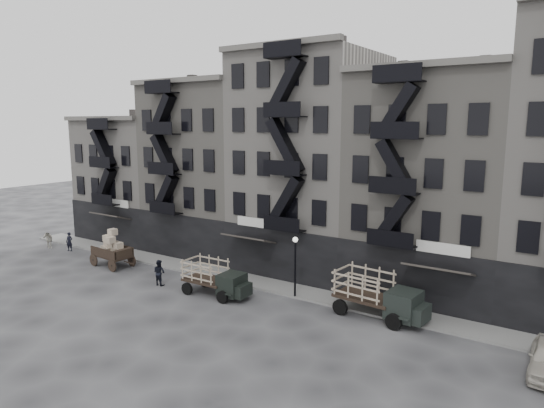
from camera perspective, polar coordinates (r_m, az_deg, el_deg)
The scene contains 13 objects.
ground at distance 33.22m, azimuth -4.19°, elevation -11.29°, with size 140.00×140.00×0.00m, color #38383A.
sidewalk at distance 36.04m, azimuth -0.48°, elevation -9.43°, with size 55.00×2.50×0.15m, color slate.
building_west at distance 52.36m, azimuth -15.02°, elevation 2.88°, with size 10.00×11.35×13.20m.
building_midwest at distance 45.19m, azimuth -6.67°, elevation 4.04°, with size 10.00×11.35×16.20m.
building_center at distance 39.38m, azimuth 4.50°, elevation 4.72°, with size 10.00×11.35×18.20m.
building_mideast at distance 35.71m, azimuth 18.62°, elevation 2.14°, with size 10.00×11.35×16.20m.
lamp_post at distance 32.76m, azimuth 2.74°, elevation -6.44°, with size 0.36×0.36×4.28m.
horse at distance 51.08m, azimuth -24.94°, elevation -3.75°, with size 0.90×1.97×1.66m, color beige.
wagon at distance 42.37m, azimuth -18.42°, elevation -4.65°, with size 3.78×2.23×3.09m.
stake_truck_west at distance 33.89m, azimuth -6.75°, elevation -8.36°, with size 5.01×2.17×2.48m.
stake_truck_east at distance 30.64m, azimuth 12.35°, elevation -10.07°, with size 5.87×2.81×2.86m.
pedestrian_west at distance 48.85m, azimuth -22.74°, elevation -4.12°, with size 0.64×0.42×1.76m, color black.
pedestrian_mid at distance 36.80m, azimuth -13.13°, elevation -7.85°, with size 0.93×0.72×1.91m, color black.
Camera 1 is at (19.18, -24.41, 11.82)m, focal length 32.00 mm.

